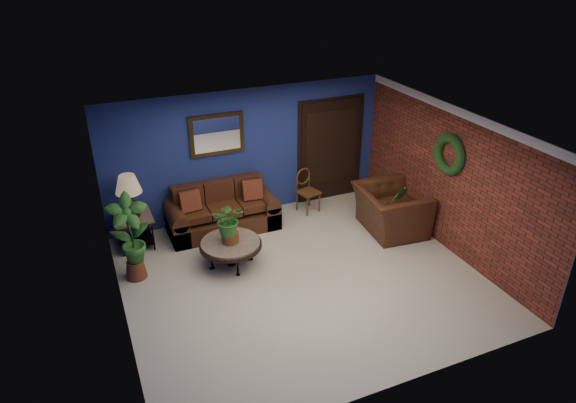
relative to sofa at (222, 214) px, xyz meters
name	(u,v)px	position (x,y,z in m)	size (l,w,h in m)	color
floor	(302,278)	(0.71, -2.08, -0.30)	(5.50, 5.50, 0.00)	#BDB19D
wall_back	(248,153)	(0.71, 0.42, 0.95)	(5.50, 0.04, 2.50)	navy
wall_left	(114,248)	(-2.04, -2.08, 0.95)	(0.04, 5.00, 2.50)	navy
wall_right_brick	(450,180)	(3.46, -2.08, 0.95)	(0.04, 5.00, 2.50)	maroon
ceiling	(304,130)	(0.71, -2.08, 2.20)	(5.50, 5.00, 0.02)	silver
crown_molding	(459,112)	(3.43, -2.08, 2.13)	(0.03, 5.00, 0.14)	white
wall_mirror	(217,135)	(0.11, 0.38, 1.42)	(1.02, 0.06, 0.77)	#402C13
closet_door	(330,150)	(2.46, 0.39, 0.75)	(1.44, 0.06, 2.18)	black
wreath	(449,154)	(3.40, -2.03, 1.40)	(0.72, 0.72, 0.16)	black
sofa	(222,214)	(0.00, 0.00, 0.00)	(2.02, 0.87, 0.91)	#412512
coffee_table	(231,245)	(-0.22, -1.26, 0.09)	(1.04, 1.04, 0.44)	#4D4944
end_table	(134,223)	(-1.59, -0.03, 0.17)	(0.67, 0.67, 0.61)	#4D4944
table_lamp	(129,191)	(-1.59, -0.03, 0.79)	(0.44, 0.44, 0.74)	#402C13
side_chair	(306,187)	(1.76, 0.04, 0.20)	(0.46, 0.46, 0.88)	brown
armchair	(390,210)	(2.86, -1.30, 0.12)	(1.28, 1.11, 0.83)	#412512
coffee_plant	(229,221)	(-0.22, -1.26, 0.54)	(0.66, 0.62, 0.72)	brown
floor_plant	(397,204)	(3.06, -1.20, 0.15)	(0.46, 0.42, 0.85)	brown
tall_plant	(130,235)	(-1.74, -0.99, 0.49)	(0.65, 0.45, 1.46)	brown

